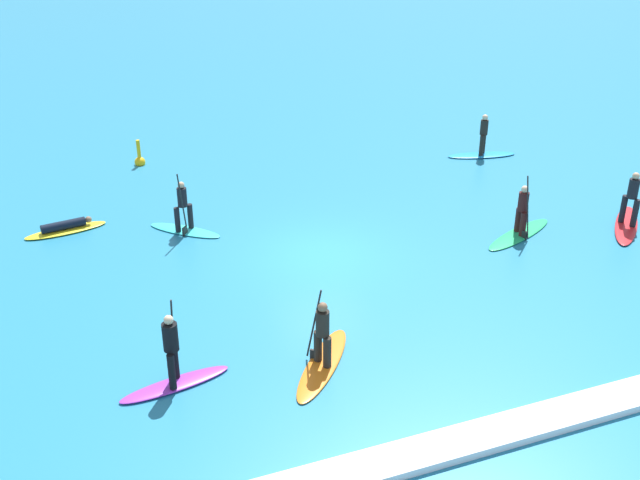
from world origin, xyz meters
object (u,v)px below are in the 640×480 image
at_px(surfer_on_orange_board, 322,350).
at_px(marker_buoy, 140,160).
at_px(surfer_on_red_board, 628,214).
at_px(surfer_on_blue_board, 482,147).
at_px(surfer_on_yellow_board, 66,228).
at_px(surfer_on_green_board, 521,223).
at_px(surfer_on_teal_board, 184,218).
at_px(surfer_on_purple_board, 173,365).

height_order(surfer_on_orange_board, marker_buoy, surfer_on_orange_board).
xyz_separation_m(surfer_on_red_board, marker_buoy, (-13.88, 11.32, -0.24)).
xyz_separation_m(surfer_on_orange_board, surfer_on_blue_board, (11.08, 10.96, -0.05)).
bearing_deg(surfer_on_blue_board, surfer_on_yellow_board, -162.63).
xyz_separation_m(surfer_on_red_board, surfer_on_green_board, (-3.62, 0.70, -0.00)).
bearing_deg(surfer_on_orange_board, surfer_on_yellow_board, 66.69).
relative_size(surfer_on_orange_board, marker_buoy, 2.58).
relative_size(surfer_on_orange_board, surfer_on_yellow_board, 1.08).
bearing_deg(surfer_on_blue_board, surfer_on_orange_board, -122.31).
distance_m(surfer_on_red_board, surfer_on_teal_board, 14.33).
relative_size(surfer_on_orange_board, surfer_on_blue_board, 1.00).
xyz_separation_m(surfer_on_purple_board, surfer_on_green_board, (11.79, 3.81, -0.14)).
xyz_separation_m(surfer_on_orange_board, surfer_on_teal_board, (-1.51, 8.36, 0.04)).
xyz_separation_m(surfer_on_orange_board, surfer_on_red_board, (12.00, 3.58, -0.01)).
bearing_deg(surfer_on_red_board, surfer_on_purple_board, -35.27).
relative_size(surfer_on_yellow_board, marker_buoy, 2.39).
relative_size(surfer_on_purple_board, marker_buoy, 2.42).
height_order(surfer_on_red_board, surfer_on_teal_board, surfer_on_teal_board).
height_order(surfer_on_yellow_board, marker_buoy, marker_buoy).
height_order(surfer_on_green_board, surfer_on_teal_board, surfer_on_teal_board).
xyz_separation_m(surfer_on_purple_board, surfer_on_blue_board, (14.50, 10.49, -0.17)).
relative_size(surfer_on_orange_board, surfer_on_teal_board, 1.25).
height_order(surfer_on_orange_board, surfer_on_green_board, surfer_on_green_board).
height_order(surfer_on_purple_board, surfer_on_orange_board, surfer_on_purple_board).
distance_m(surfer_on_orange_board, surfer_on_teal_board, 8.50).
height_order(surfer_on_yellow_board, surfer_on_green_board, surfer_on_green_board).
xyz_separation_m(surfer_on_green_board, surfer_on_teal_board, (-9.88, 4.08, 0.05)).
distance_m(surfer_on_red_board, surfer_on_blue_board, 7.43).
xyz_separation_m(surfer_on_purple_board, surfer_on_red_board, (15.42, 3.11, -0.14)).
distance_m(surfer_on_purple_board, surfer_on_yellow_board, 9.41).
relative_size(surfer_on_red_board, surfer_on_teal_board, 1.22).
bearing_deg(surfer_on_red_board, surfer_on_green_board, -57.60).
height_order(surfer_on_red_board, marker_buoy, surfer_on_red_board).
xyz_separation_m(surfer_on_blue_board, surfer_on_teal_board, (-12.59, -2.60, 0.09)).
bearing_deg(surfer_on_red_board, surfer_on_orange_board, -30.04).
height_order(surfer_on_orange_board, surfer_on_yellow_board, surfer_on_orange_board).
height_order(surfer_on_purple_board, surfer_on_yellow_board, surfer_on_purple_board).
bearing_deg(surfer_on_red_board, surfer_on_blue_board, -129.60).
bearing_deg(marker_buoy, surfer_on_yellow_board, -121.77).
relative_size(surfer_on_purple_board, surfer_on_yellow_board, 1.01).
relative_size(surfer_on_purple_board, surfer_on_orange_board, 0.94).
distance_m(surfer_on_purple_board, surfer_on_teal_board, 8.12).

